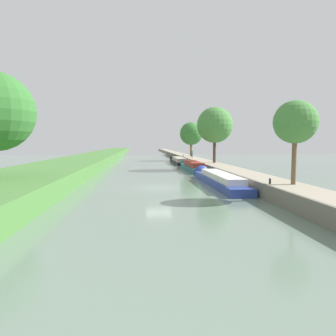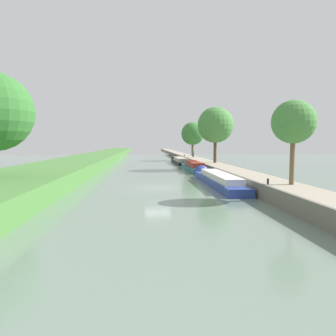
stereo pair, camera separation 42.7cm
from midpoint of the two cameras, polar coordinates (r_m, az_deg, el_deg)
ground_plane at (r=29.58m, az=-1.54°, el=-3.73°), size 160.00×160.00×0.00m
left_grassy_bank at (r=31.36m, az=-24.72°, el=-2.20°), size 8.96×260.00×1.61m
right_towpath at (r=31.45m, az=15.98°, el=-2.32°), size 3.20×260.00×1.18m
stone_quay at (r=30.88m, az=12.97°, el=-2.34°), size 0.25×260.00×1.23m
narrowboat_blue at (r=32.68m, az=9.34°, el=-2.03°), size 2.15×16.74×2.04m
narrowboat_teal at (r=48.50m, az=4.87°, el=0.31°), size 1.99×14.06×2.06m
narrowboat_black at (r=64.60m, az=2.29°, el=1.36°), size 2.14×15.77×2.04m
tree_rightbank_near at (r=25.07m, az=22.92°, el=7.89°), size 3.28×3.28×6.40m
tree_rightbank_midnear at (r=49.32m, az=9.12°, el=7.95°), size 5.70×5.70×8.85m
tree_rightbank_midfar at (r=73.86m, az=4.81°, el=6.43°), size 5.48×5.48×8.12m
person_walking at (r=66.69m, az=4.95°, el=2.76°), size 0.34×0.34×1.66m
mooring_bollard_near at (r=24.63m, az=18.70°, el=-2.41°), size 0.16×0.16×0.45m
mooring_bollard_far at (r=71.38m, az=3.26°, el=2.38°), size 0.16×0.16×0.45m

